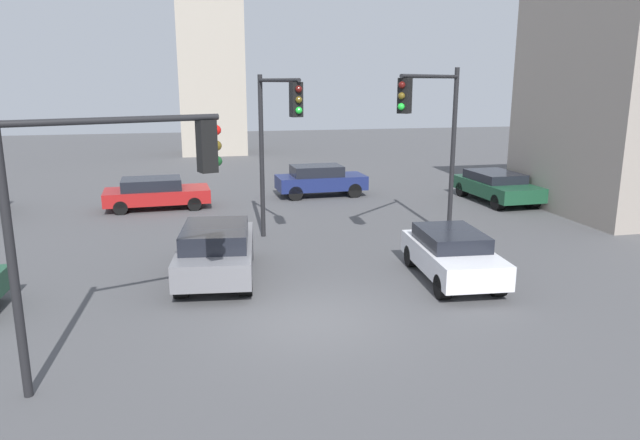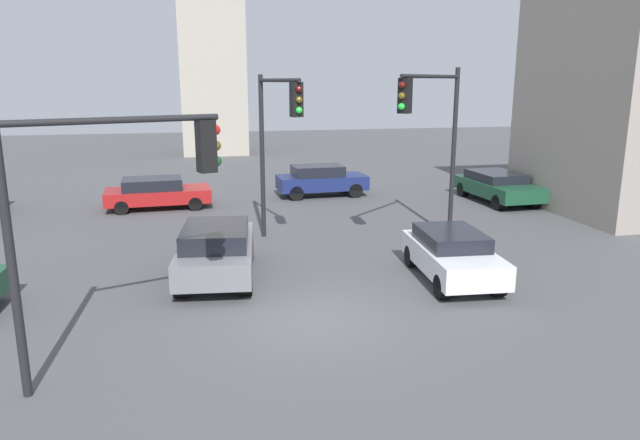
{
  "view_description": "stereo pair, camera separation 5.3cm",
  "coord_description": "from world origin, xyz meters",
  "px_view_note": "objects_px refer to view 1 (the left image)",
  "views": [
    {
      "loc": [
        -2.64,
        -12.47,
        5.43
      ],
      "look_at": [
        0.69,
        2.37,
        1.8
      ],
      "focal_mm": 32.89,
      "sensor_mm": 36.0,
      "label": 1
    },
    {
      "loc": [
        -2.59,
        -12.48,
        5.43
      ],
      "look_at": [
        0.69,
        2.37,
        1.8
      ],
      "focal_mm": 32.89,
      "sensor_mm": 36.0,
      "label": 2
    }
  ],
  "objects_px": {
    "car_1": "(452,254)",
    "car_4": "(496,186)",
    "car_5": "(216,250)",
    "car_0": "(320,180)",
    "traffic_light_0": "(117,186)",
    "traffic_light_2": "(433,121)",
    "traffic_light_1": "(277,125)",
    "car_3": "(156,193)"
  },
  "relations": [
    {
      "from": "car_4",
      "to": "car_5",
      "type": "bearing_deg",
      "value": -60.1
    },
    {
      "from": "car_5",
      "to": "car_0",
      "type": "bearing_deg",
      "value": -19.47
    },
    {
      "from": "traffic_light_2",
      "to": "car_4",
      "type": "relative_size",
      "value": 1.22
    },
    {
      "from": "car_5",
      "to": "traffic_light_0",
      "type": "bearing_deg",
      "value": 166.32
    },
    {
      "from": "car_0",
      "to": "car_4",
      "type": "bearing_deg",
      "value": -23.93
    },
    {
      "from": "car_4",
      "to": "traffic_light_2",
      "type": "bearing_deg",
      "value": -44.89
    },
    {
      "from": "traffic_light_2",
      "to": "car_4",
      "type": "bearing_deg",
      "value": -175.78
    },
    {
      "from": "car_5",
      "to": "car_1",
      "type": "bearing_deg",
      "value": -97.26
    },
    {
      "from": "traffic_light_2",
      "to": "car_3",
      "type": "bearing_deg",
      "value": -85.16
    },
    {
      "from": "traffic_light_0",
      "to": "traffic_light_2",
      "type": "height_order",
      "value": "traffic_light_2"
    },
    {
      "from": "traffic_light_2",
      "to": "car_1",
      "type": "distance_m",
      "value": 4.71
    },
    {
      "from": "traffic_light_0",
      "to": "car_0",
      "type": "bearing_deg",
      "value": 46.22
    },
    {
      "from": "traffic_light_2",
      "to": "car_5",
      "type": "relative_size",
      "value": 1.24
    },
    {
      "from": "car_4",
      "to": "car_1",
      "type": "bearing_deg",
      "value": -36.53
    },
    {
      "from": "traffic_light_0",
      "to": "car_3",
      "type": "xyz_separation_m",
      "value": [
        -0.21,
        15.06,
        -2.89
      ]
    },
    {
      "from": "traffic_light_2",
      "to": "traffic_light_1",
      "type": "bearing_deg",
      "value": -56.06
    },
    {
      "from": "traffic_light_0",
      "to": "car_0",
      "type": "xyz_separation_m",
      "value": [
        7.36,
        16.28,
        -2.81
      ]
    },
    {
      "from": "car_1",
      "to": "car_4",
      "type": "relative_size",
      "value": 0.86
    },
    {
      "from": "car_3",
      "to": "car_1",
      "type": "bearing_deg",
      "value": -56.48
    },
    {
      "from": "car_0",
      "to": "traffic_light_1",
      "type": "bearing_deg",
      "value": -113.26
    },
    {
      "from": "car_1",
      "to": "car_3",
      "type": "height_order",
      "value": "car_1"
    },
    {
      "from": "traffic_light_0",
      "to": "car_5",
      "type": "height_order",
      "value": "traffic_light_0"
    },
    {
      "from": "car_1",
      "to": "car_5",
      "type": "xyz_separation_m",
      "value": [
        -6.37,
        1.58,
        0.08
      ]
    },
    {
      "from": "traffic_light_1",
      "to": "car_3",
      "type": "distance_m",
      "value": 9.01
    },
    {
      "from": "car_1",
      "to": "car_5",
      "type": "height_order",
      "value": "car_5"
    },
    {
      "from": "car_0",
      "to": "car_1",
      "type": "height_order",
      "value": "car_0"
    },
    {
      "from": "car_1",
      "to": "car_4",
      "type": "distance_m",
      "value": 11.73
    },
    {
      "from": "traffic_light_1",
      "to": "traffic_light_0",
      "type": "bearing_deg",
      "value": -39.36
    },
    {
      "from": "traffic_light_0",
      "to": "traffic_light_2",
      "type": "distance_m",
      "value": 11.17
    },
    {
      "from": "traffic_light_1",
      "to": "car_5",
      "type": "bearing_deg",
      "value": -50.45
    },
    {
      "from": "traffic_light_2",
      "to": "car_3",
      "type": "xyz_separation_m",
      "value": [
        -9.1,
        8.34,
        -3.47
      ]
    },
    {
      "from": "car_1",
      "to": "traffic_light_0",
      "type": "bearing_deg",
      "value": -62.12
    },
    {
      "from": "car_4",
      "to": "traffic_light_1",
      "type": "bearing_deg",
      "value": -65.71
    },
    {
      "from": "car_0",
      "to": "traffic_light_2",
      "type": "bearing_deg",
      "value": -82.75
    },
    {
      "from": "car_0",
      "to": "traffic_light_0",
      "type": "bearing_deg",
      "value": -116.2
    },
    {
      "from": "car_0",
      "to": "car_1",
      "type": "xyz_separation_m",
      "value": [
        0.91,
        -12.72,
        -0.05
      ]
    },
    {
      "from": "traffic_light_1",
      "to": "car_4",
      "type": "height_order",
      "value": "traffic_light_1"
    },
    {
      "from": "car_3",
      "to": "car_5",
      "type": "bearing_deg",
      "value": -80.89
    },
    {
      "from": "traffic_light_2",
      "to": "car_1",
      "type": "xyz_separation_m",
      "value": [
        -0.62,
        -3.16,
        -3.43
      ]
    },
    {
      "from": "car_3",
      "to": "car_5",
      "type": "distance_m",
      "value": 10.14
    },
    {
      "from": "car_0",
      "to": "car_5",
      "type": "xyz_separation_m",
      "value": [
        -5.46,
        -11.14,
        0.03
      ]
    },
    {
      "from": "traffic_light_1",
      "to": "car_4",
      "type": "bearing_deg",
      "value": 104.06
    }
  ]
}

